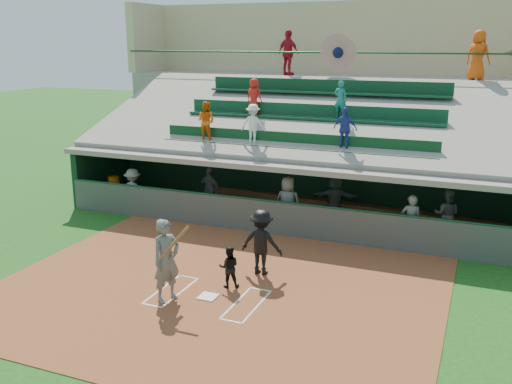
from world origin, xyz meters
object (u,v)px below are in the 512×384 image
at_px(batter_at_plate, 166,260).
at_px(water_cooler, 114,182).
at_px(home_plate, 208,297).
at_px(catcher, 229,267).
at_px(white_table, 113,195).

bearing_deg(batter_at_plate, water_cooler, 133.61).
relative_size(home_plate, catcher, 0.40).
xyz_separation_m(batter_at_plate, white_table, (-6.20, 6.43, -0.67)).
distance_m(batter_at_plate, catcher, 1.69).
bearing_deg(white_table, home_plate, -41.21).
height_order(batter_at_plate, white_table, batter_at_plate).
relative_size(catcher, water_cooler, 2.60).
relative_size(home_plate, white_table, 0.57).
bearing_deg(catcher, white_table, -60.23).
bearing_deg(water_cooler, batter_at_plate, -46.39).
xyz_separation_m(white_table, water_cooler, (0.05, 0.03, 0.53)).
distance_m(white_table, water_cooler, 0.54).
xyz_separation_m(catcher, water_cooler, (-7.21, 5.22, 0.35)).
distance_m(home_plate, white_table, 9.22).
bearing_deg(home_plate, batter_at_plate, -150.11).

